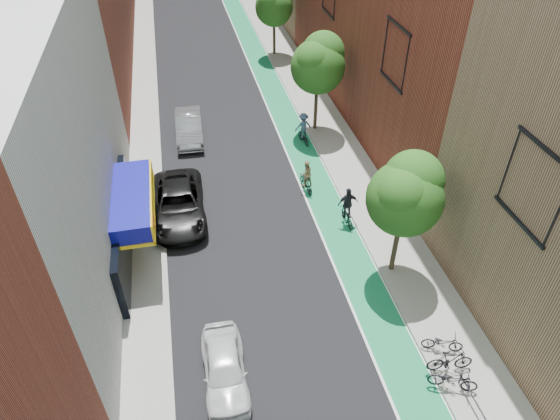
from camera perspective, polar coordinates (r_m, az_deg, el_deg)
bike_lane at (r=36.78m, az=0.70°, el=10.42°), size 2.00×68.00×0.01m
sidewalk_left at (r=36.13m, az=-15.14°, el=8.57°), size 2.00×68.00×0.15m
sidewalk_right at (r=37.32m, az=4.52°, el=10.86°), size 3.00×68.00×0.15m
building_left_white at (r=23.95m, az=-29.33°, el=4.81°), size 8.00×20.00×12.00m
tree_near at (r=22.03m, az=14.25°, el=1.87°), size 3.40×3.36×6.42m
tree_mid at (r=33.34m, az=4.43°, el=16.49°), size 3.55×3.53×6.74m
tree_far at (r=46.32m, az=-0.64°, el=22.50°), size 3.30×3.25×6.21m
parked_car_white at (r=20.22m, az=-6.36°, el=-17.56°), size 1.75×4.19×1.42m
parked_car_black at (r=27.53m, az=-11.52°, el=0.70°), size 2.87×6.07×1.67m
parked_car_silver at (r=34.58m, az=-10.36°, el=9.30°), size 1.90×4.97×1.62m
cyclist_lane_near at (r=28.95m, az=2.99°, el=3.59°), size 0.87×1.80×1.96m
cyclist_lane_mid at (r=26.74m, az=7.73°, el=0.03°), size 1.11×1.68×2.23m
cyclist_lane_far at (r=33.46m, az=2.68°, el=9.20°), size 1.25×1.64×2.12m
parked_bike_near at (r=20.97m, az=19.18°, el=-17.87°), size 1.96×1.36×0.98m
parked_bike_mid at (r=21.36m, az=18.87°, el=-15.97°), size 1.91×0.75×1.12m
parked_bike_far at (r=21.96m, az=18.08°, el=-14.20°), size 1.76×1.12×0.88m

